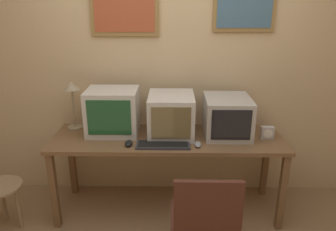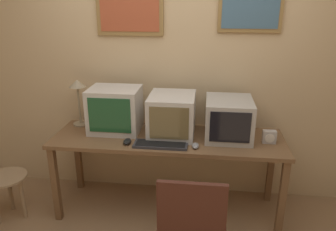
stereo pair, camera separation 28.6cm
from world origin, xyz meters
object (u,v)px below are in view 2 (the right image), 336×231
at_px(monitor_left, 115,110).
at_px(keyboard_main, 161,145).
at_px(mouse_far_corner, 127,141).
at_px(desk_lamp, 78,92).
at_px(desk_clock, 269,137).
at_px(monitor_center, 172,115).
at_px(side_stool, 7,185).
at_px(mouse_near_keyboard, 195,146).
at_px(monitor_right, 229,118).

distance_m(monitor_left, keyboard_main, 0.58).
bearing_deg(mouse_far_corner, desk_lamp, 145.43).
bearing_deg(desk_clock, mouse_far_corner, -172.37).
xyz_separation_m(monitor_center, keyboard_main, (-0.07, -0.27, -0.17)).
height_order(monitor_center, side_stool, monitor_center).
xyz_separation_m(monitor_left, side_stool, (-0.93, -0.39, -0.63)).
distance_m(mouse_near_keyboard, desk_lamp, 1.25).
distance_m(monitor_center, desk_clock, 0.86).
bearing_deg(monitor_center, desk_clock, -6.22).
xyz_separation_m(mouse_far_corner, desk_clock, (1.21, 0.16, 0.04)).
bearing_deg(monitor_right, monitor_center, -179.64).
relative_size(monitor_center, mouse_far_corner, 4.10).
bearing_deg(monitor_center, keyboard_main, -103.76).
xyz_separation_m(monitor_right, desk_clock, (0.35, -0.10, -0.12)).
height_order(monitor_left, mouse_far_corner, monitor_left).
distance_m(monitor_left, desk_lamp, 0.42).
distance_m(monitor_left, mouse_far_corner, 0.38).
relative_size(keyboard_main, mouse_near_keyboard, 4.25).
bearing_deg(keyboard_main, desk_clock, 10.88).
relative_size(mouse_near_keyboard, desk_clock, 0.94).
bearing_deg(mouse_near_keyboard, side_stool, -176.60).
bearing_deg(monitor_right, desk_clock, -15.44).
distance_m(monitor_center, monitor_right, 0.50).
relative_size(mouse_far_corner, side_stool, 0.27).
height_order(monitor_center, monitor_right, monitor_center).
height_order(mouse_near_keyboard, desk_clock, desk_clock).
height_order(mouse_near_keyboard, mouse_far_corner, mouse_far_corner).
bearing_deg(monitor_right, mouse_near_keyboard, -135.74).
bearing_deg(side_stool, monitor_center, 14.07).
bearing_deg(mouse_near_keyboard, keyboard_main, -179.52).
relative_size(mouse_far_corner, desk_clock, 1.00).
distance_m(monitor_center, desk_lamp, 0.94).
height_order(monitor_center, desk_clock, monitor_center).
distance_m(monitor_right, keyboard_main, 0.65).
relative_size(desk_lamp, side_stool, 1.05).
relative_size(monitor_center, side_stool, 1.09).
xyz_separation_m(monitor_left, mouse_far_corner, (0.17, -0.28, -0.19)).
distance_m(desk_clock, side_stool, 2.38).
xyz_separation_m(keyboard_main, desk_lamp, (-0.85, 0.40, 0.32)).
relative_size(monitor_center, keyboard_main, 1.03).
bearing_deg(desk_lamp, monitor_left, -15.49).
bearing_deg(monitor_left, monitor_right, -1.20).
relative_size(monitor_right, mouse_near_keyboard, 4.45).
bearing_deg(mouse_far_corner, keyboard_main, -2.83).
height_order(monitor_center, mouse_near_keyboard, monitor_center).
bearing_deg(desk_lamp, keyboard_main, -25.20).
bearing_deg(monitor_right, monitor_left, 178.80).
bearing_deg(monitor_left, monitor_center, -2.69).
height_order(desk_clock, side_stool, desk_clock).
xyz_separation_m(desk_lamp, side_stool, (-0.54, -0.50, -0.76)).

